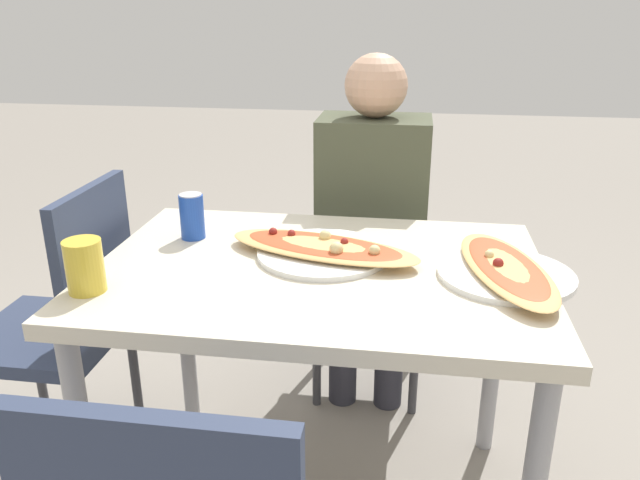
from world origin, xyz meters
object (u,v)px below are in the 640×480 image
Objects in this scene: pizza_main at (323,249)px; pizza_second at (506,270)px; person_seated at (372,207)px; chair_side_left at (66,318)px; dining_table at (319,296)px; drink_glass at (85,266)px; soda_can at (192,216)px; chair_far_seated at (373,250)px.

pizza_main is 1.11× the size of pizza_second.
chair_side_left is at bearing 33.15° from person_seated.
drink_glass is at bearing -155.95° from dining_table.
pizza_second is at bearing -10.27° from soda_can.
pizza_main is (-0.09, -0.54, 0.05)m from person_seated.
person_seated is at bearing 120.40° from pizza_second.
dining_table is at bearing -20.98° from soda_can.
drink_glass is at bearing 54.64° from person_seated.
chair_far_seated is at bearing 58.10° from drink_glass.
pizza_second is (0.36, -0.72, 0.25)m from chair_far_seated.
drink_glass is at bearing -167.13° from pizza_second.
chair_far_seated is 1.85× the size of pizza_second.
chair_side_left is 0.48m from soda_can.
person_seated is at bearing 90.00° from chair_far_seated.
dining_table is at bearing 81.51° from person_seated.
soda_can is (-0.37, 0.14, 0.15)m from dining_table.
drink_glass is (0.25, -0.28, 0.30)m from chair_side_left.
chair_side_left is 1.67× the size of pizza_main.
chair_far_seated is 1.67× the size of pizza_main.
dining_table is 0.74m from chair_far_seated.
person_seated is 2.23× the size of pizza_main.
chair_far_seated is at bearing -90.00° from person_seated.
pizza_second is at bearing 116.26° from chair_far_seated.
dining_table is 2.25× the size of pizza_second.
dining_table is 1.22× the size of chair_far_seated.
chair_side_left reaches higher than drink_glass.
drink_glass is (-0.58, -0.82, 0.09)m from person_seated.
drink_glass is (-0.12, -0.36, -0.00)m from soda_can.
chair_side_left is (-0.83, -0.66, 0.00)m from chair_far_seated.
chair_far_seated is 1.00× the size of chair_side_left.
person_seated is at bearing 44.79° from soda_can.
drink_glass is 0.96m from pizza_second.
chair_far_seated is 7.23× the size of soda_can.
chair_far_seated is at bearing -51.63° from chair_side_left.
chair_side_left is 7.48× the size of drink_glass.
soda_can is at bearing 51.15° from chair_far_seated.
soda_can is 0.26× the size of pizza_second.
person_seated is (-0.00, -0.11, 0.20)m from chair_far_seated.
chair_side_left reaches higher than dining_table.
pizza_main is 0.38m from soda_can.
person_seated is 1.01m from drink_glass.
chair_side_left is 0.78m from pizza_main.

